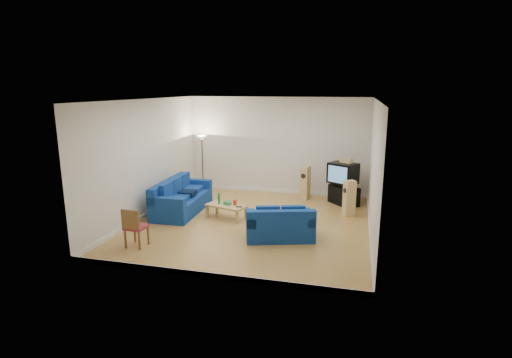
% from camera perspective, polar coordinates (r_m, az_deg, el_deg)
% --- Properties ---
extents(room, '(6.01, 6.51, 3.21)m').
position_cam_1_polar(room, '(10.22, -0.55, 1.94)').
color(room, olive).
rests_on(room, ground).
extents(sofa_three_seat, '(1.11, 2.41, 0.91)m').
position_cam_1_polar(sofa_three_seat, '(11.67, -10.76, -2.96)').
color(sofa_three_seat, navy).
rests_on(sofa_three_seat, ground).
extents(sofa_loveseat, '(1.76, 1.30, 0.79)m').
position_cam_1_polar(sofa_loveseat, '(9.46, 3.43, -6.83)').
color(sofa_loveseat, navy).
rests_on(sofa_loveseat, ground).
extents(coffee_table, '(1.19, 0.83, 0.39)m').
position_cam_1_polar(coffee_table, '(10.88, -4.24, -3.95)').
color(coffee_table, tan).
rests_on(coffee_table, ground).
extents(bottle, '(0.10, 0.10, 0.30)m').
position_cam_1_polar(bottle, '(10.93, -5.30, -2.79)').
color(bottle, '#197233').
rests_on(bottle, coffee_table).
extents(tissue_box, '(0.25, 0.22, 0.09)m').
position_cam_1_polar(tissue_box, '(10.85, -4.12, -3.45)').
color(tissue_box, green).
rests_on(tissue_box, coffee_table).
extents(red_canister, '(0.10, 0.10, 0.14)m').
position_cam_1_polar(red_canister, '(10.81, -3.04, -3.36)').
color(red_canister, red).
rests_on(red_canister, coffee_table).
extents(remote, '(0.17, 0.06, 0.02)m').
position_cam_1_polar(remote, '(10.62, -2.44, -3.99)').
color(remote, black).
rests_on(remote, coffee_table).
extents(tv_stand, '(1.00, 1.04, 0.57)m').
position_cam_1_polar(tv_stand, '(12.48, 12.43, -2.27)').
color(tv_stand, black).
rests_on(tv_stand, ground).
extents(av_receiver, '(0.52, 0.54, 0.10)m').
position_cam_1_polar(av_receiver, '(12.41, 12.27, -0.76)').
color(av_receiver, black).
rests_on(av_receiver, tv_stand).
extents(television, '(0.98, 0.91, 0.62)m').
position_cam_1_polar(television, '(12.30, 12.31, 0.83)').
color(television, black).
rests_on(television, av_receiver).
extents(centre_speaker, '(0.40, 0.36, 0.14)m').
position_cam_1_polar(centre_speaker, '(12.29, 12.76, 2.59)').
color(centre_speaker, '#D5B572').
rests_on(centre_speaker, television).
extents(speaker_left, '(0.32, 0.38, 1.07)m').
position_cam_1_polar(speaker_left, '(12.76, 7.03, -0.54)').
color(speaker_left, '#D5B572').
rests_on(speaker_left, ground).
extents(speaker_right, '(0.37, 0.35, 1.00)m').
position_cam_1_polar(speaker_right, '(11.36, 13.17, -2.69)').
color(speaker_right, '#D5B572').
rests_on(speaker_right, ground).
extents(floor_lamp, '(0.33, 0.33, 1.92)m').
position_cam_1_polar(floor_lamp, '(13.50, -7.73, 4.74)').
color(floor_lamp, black).
rests_on(floor_lamp, ground).
extents(dining_chair, '(0.46, 0.46, 0.91)m').
position_cam_1_polar(dining_chair, '(9.29, -16.99, -6.41)').
color(dining_chair, brown).
rests_on(dining_chair, ground).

